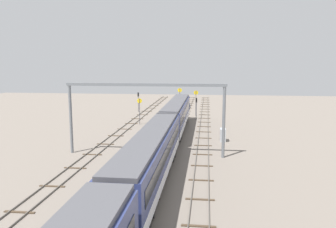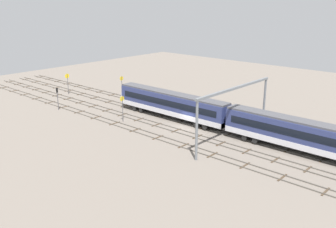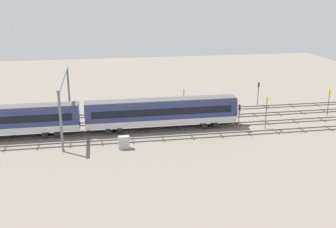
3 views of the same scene
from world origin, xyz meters
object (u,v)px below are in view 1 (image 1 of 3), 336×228
(signal_light_trackside_approach, at_px, (196,105))
(speed_sign_mid_trackside, at_px, (180,94))
(speed_sign_near_foreground, at_px, (140,108))
(signal_light_trackside_departure, at_px, (138,99))
(overhead_gantry, at_px, (145,101))
(train, at_px, (153,155))
(speed_sign_far_trackside, at_px, (196,99))
(relay_cabinet, at_px, (223,135))

(signal_light_trackside_approach, bearing_deg, speed_sign_mid_trackside, 14.76)
(speed_sign_near_foreground, distance_m, signal_light_trackside_departure, 15.81)
(overhead_gantry, xyz_separation_m, signal_light_trackside_departure, (35.55, 8.28, -3.69))
(signal_light_trackside_departure, bearing_deg, signal_light_trackside_approach, -122.74)
(train, distance_m, signal_light_trackside_approach, 36.20)
(overhead_gantry, height_order, speed_sign_near_foreground, overhead_gantry)
(speed_sign_near_foreground, relative_size, speed_sign_far_trackside, 0.89)
(overhead_gantry, height_order, signal_light_trackside_departure, overhead_gantry)
(signal_light_trackside_approach, relative_size, signal_light_trackside_departure, 0.96)
(speed_sign_far_trackside, height_order, signal_light_trackside_approach, speed_sign_far_trackside)
(speed_sign_near_foreground, height_order, speed_sign_mid_trackside, speed_sign_mid_trackside)
(speed_sign_far_trackside, xyz_separation_m, signal_light_trackside_departure, (4.10, 13.29, -0.55))
(train, xyz_separation_m, speed_sign_far_trackside, (40.70, -2.57, 0.81))
(signal_light_trackside_approach, bearing_deg, speed_sign_near_foreground, 123.67)
(signal_light_trackside_departure, xyz_separation_m, relay_cabinet, (-27.18, -17.96, -2.00))
(speed_sign_far_trackside, distance_m, signal_light_trackside_approach, 4.66)
(train, height_order, signal_light_trackside_departure, train)
(speed_sign_near_foreground, height_order, speed_sign_far_trackside, speed_sign_far_trackside)
(overhead_gantry, distance_m, speed_sign_near_foreground, 21.00)
(overhead_gantry, bearing_deg, speed_sign_near_foreground, 13.50)
(speed_sign_mid_trackside, height_order, signal_light_trackside_approach, speed_sign_mid_trackside)
(signal_light_trackside_approach, distance_m, signal_light_trackside_departure, 16.10)
(train, distance_m, overhead_gantry, 10.34)
(overhead_gantry, relative_size, speed_sign_near_foreground, 4.05)
(train, bearing_deg, speed_sign_mid_trackside, 2.10)
(speed_sign_mid_trackside, xyz_separation_m, speed_sign_far_trackside, (-13.64, -4.56, 0.21))
(overhead_gantry, distance_m, speed_sign_mid_trackside, 45.23)
(train, distance_m, speed_sign_far_trackside, 40.79)
(speed_sign_far_trackside, relative_size, signal_light_trackside_approach, 1.26)
(speed_sign_near_foreground, relative_size, speed_sign_mid_trackside, 0.98)
(speed_sign_near_foreground, bearing_deg, signal_light_trackside_approach, -56.33)
(speed_sign_mid_trackside, xyz_separation_m, signal_light_trackside_departure, (-9.55, 8.73, -0.34))
(train, height_order, relay_cabinet, train)
(signal_light_trackside_approach, distance_m, relay_cabinet, 19.09)
(speed_sign_far_trackside, height_order, signal_light_trackside_departure, speed_sign_far_trackside)
(overhead_gantry, distance_m, signal_light_trackside_approach, 27.62)
(speed_sign_far_trackside, bearing_deg, signal_light_trackside_approach, -176.90)
(speed_sign_near_foreground, bearing_deg, overhead_gantry, -166.50)
(speed_sign_near_foreground, relative_size, signal_light_trackside_approach, 1.11)
(overhead_gantry, xyz_separation_m, speed_sign_mid_trackside, (45.10, -0.45, -3.35))
(train, bearing_deg, speed_sign_far_trackside, -3.61)
(train, relative_size, overhead_gantry, 3.91)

